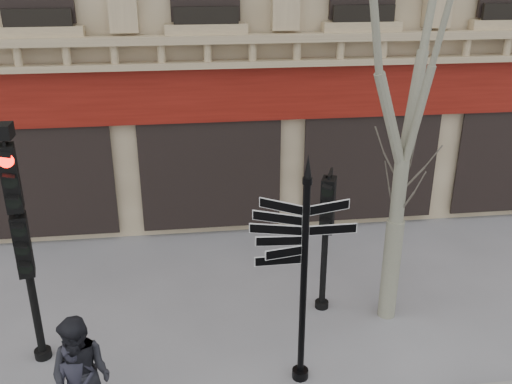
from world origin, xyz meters
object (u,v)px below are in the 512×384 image
at_px(fingerpost, 305,236).
at_px(traffic_signal_main, 19,220).
at_px(traffic_signal_secondary, 326,219).
at_px(plane_tree, 417,22).
at_px(pedestrian_b, 81,377).

relative_size(fingerpost, traffic_signal_main, 0.93).
bearing_deg(fingerpost, traffic_signal_secondary, 76.33).
bearing_deg(traffic_signal_main, fingerpost, -26.07).
bearing_deg(plane_tree, traffic_signal_secondary, 161.01).
bearing_deg(traffic_signal_secondary, pedestrian_b, -126.37).
xyz_separation_m(traffic_signal_main, pedestrian_b, (1.02, -1.77, -1.73)).
relative_size(traffic_signal_secondary, plane_tree, 0.35).
bearing_deg(traffic_signal_main, plane_tree, -8.07).
bearing_deg(pedestrian_b, plane_tree, 41.46).
xyz_separation_m(fingerpost, traffic_signal_secondary, (0.84, 1.96, -0.70)).
height_order(fingerpost, traffic_signal_main, traffic_signal_main).
xyz_separation_m(traffic_signal_secondary, plane_tree, (1.20, -0.41, 3.60)).
xyz_separation_m(fingerpost, plane_tree, (2.04, 1.55, 2.90)).
distance_m(fingerpost, traffic_signal_main, 4.53).
bearing_deg(fingerpost, traffic_signal_main, 175.50).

